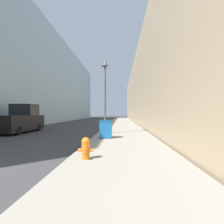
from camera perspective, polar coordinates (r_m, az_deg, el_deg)
sidewalk_right at (r=21.06m, az=3.38°, el=-4.51°), size 3.78×60.00×0.15m
building_left_glass at (r=33.83m, az=-26.54°, el=9.63°), size 12.00×60.00×14.89m
building_right_stone at (r=30.34m, az=18.62°, el=6.44°), size 12.00×60.00×10.37m
fire_hydrant at (r=5.72m, az=-8.60°, el=-11.41°), size 0.50×0.38×0.69m
trash_bin at (r=10.24m, az=-2.04°, el=-5.52°), size 0.71×0.61×1.04m
lamppost at (r=12.57m, az=-2.29°, el=9.06°), size 0.48×0.48×5.29m
pickup_truck at (r=16.41m, az=-27.89°, el=-2.47°), size 2.12×5.06×2.38m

